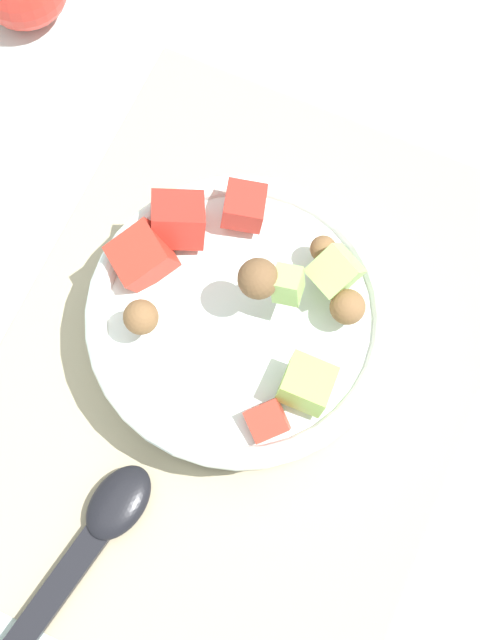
% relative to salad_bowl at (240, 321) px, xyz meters
% --- Properties ---
extents(ground_plane, '(2.40, 2.40, 0.00)m').
position_rel_salad_bowl_xyz_m(ground_plane, '(0.02, 0.01, -0.04)').
color(ground_plane, silver).
extents(placemat, '(0.44, 0.33, 0.01)m').
position_rel_salad_bowl_xyz_m(placemat, '(0.02, 0.01, -0.04)').
color(placemat, tan).
rests_on(placemat, ground_plane).
extents(salad_bowl, '(0.21, 0.21, 0.12)m').
position_rel_salad_bowl_xyz_m(salad_bowl, '(0.00, 0.00, 0.00)').
color(salad_bowl, white).
rests_on(salad_bowl, placemat).
extents(serving_spoon, '(0.20, 0.06, 0.01)m').
position_rel_salad_bowl_xyz_m(serving_spoon, '(0.18, -0.03, -0.03)').
color(serving_spoon, black).
rests_on(serving_spoon, placemat).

